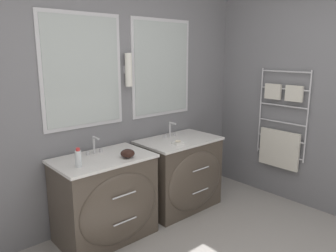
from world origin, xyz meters
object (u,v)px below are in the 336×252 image
object	(u,v)px
vanity_left	(106,198)
toiletry_bottle	(78,158)
amenity_bowl	(128,153)
vanity_right	(181,173)

from	to	relation	value
vanity_left	toiletry_bottle	world-z (taller)	toiletry_bottle
vanity_left	amenity_bowl	distance (m)	0.48
vanity_left	vanity_right	bearing A→B (deg)	0.00
toiletry_bottle	amenity_bowl	size ratio (longest dim) A/B	1.27
vanity_right	amenity_bowl	bearing A→B (deg)	-171.28
amenity_bowl	toiletry_bottle	bearing A→B (deg)	171.72
vanity_left	toiletry_bottle	size ratio (longest dim) A/B	5.42
vanity_left	amenity_bowl	bearing A→B (deg)	-35.93
vanity_right	toiletry_bottle	world-z (taller)	toiletry_bottle
vanity_left	amenity_bowl	size ratio (longest dim) A/B	6.88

